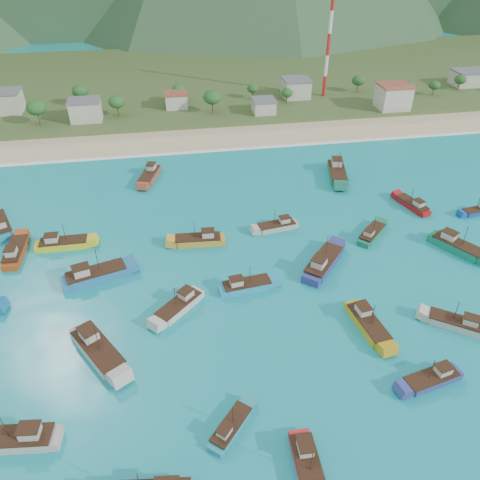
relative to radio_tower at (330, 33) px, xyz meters
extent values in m
plane|color=#0D8992|center=(-53.08, -108.00, -23.53)|extent=(600.00, 600.00, 0.00)
cube|color=beige|center=(-53.08, -29.00, -23.53)|extent=(400.00, 18.00, 1.20)
cube|color=#385123|center=(-53.08, 32.00, -23.53)|extent=(400.00, 110.00, 2.40)
cube|color=white|center=(-53.08, -38.50, -23.53)|extent=(400.00, 2.50, 0.08)
cube|color=beige|center=(-112.19, 1.48, -18.54)|extent=(8.38, 9.15, 6.78)
cube|color=beige|center=(-85.26, -11.25, -18.71)|extent=(9.85, 7.65, 6.44)
cube|color=beige|center=(-55.22, -3.89, -19.47)|extent=(7.60, 6.34, 4.91)
cube|color=beige|center=(-25.91, -13.84, -19.82)|extent=(7.27, 7.33, 4.21)
cube|color=beige|center=(-10.74, 0.37, -18.78)|extent=(9.34, 9.01, 6.29)
cube|color=beige|center=(19.53, -16.96, -18.02)|extent=(10.27, 9.13, 7.81)
cube|color=beige|center=(60.89, 3.20, -19.26)|extent=(12.44, 8.90, 5.33)
cylinder|color=red|center=(0.00, 0.00, -18.27)|extent=(1.20, 1.20, 7.31)
cylinder|color=white|center=(0.00, 0.00, -10.96)|extent=(1.20, 1.20, 7.31)
cylinder|color=red|center=(0.00, 0.00, -3.65)|extent=(1.20, 1.20, 7.31)
cylinder|color=white|center=(0.00, 0.00, 3.65)|extent=(1.20, 1.20, 7.31)
cube|color=red|center=(-46.14, -138.01, -23.02)|extent=(3.16, 10.02, 1.81)
cube|color=beige|center=(-46.10, -135.98, -21.38)|extent=(1.87, 2.30, 1.47)
cylinder|color=#382114|center=(-46.15, -138.58, -20.08)|extent=(0.12, 0.12, 4.07)
cube|color=navy|center=(-23.96, -127.68, -23.06)|extent=(9.93, 4.74, 1.74)
cube|color=beige|center=(-22.04, -127.28, -21.49)|extent=(2.49, 2.16, 1.41)
cylinder|color=#382114|center=(-24.49, -127.79, -20.24)|extent=(0.12, 0.12, 3.91)
cube|color=#C29516|center=(-28.90, -115.35, -22.95)|extent=(4.74, 11.12, 1.96)
cube|color=beige|center=(-29.23, -113.17, -21.18)|extent=(2.31, 2.71, 1.59)
cylinder|color=#382114|center=(-28.81, -115.95, -19.77)|extent=(0.12, 0.12, 4.41)
cube|color=orange|center=(-55.34, -85.57, -22.95)|extent=(10.97, 3.85, 1.96)
cube|color=beige|center=(-53.14, -85.71, -21.17)|extent=(2.57, 2.13, 1.59)
cylinder|color=#382114|center=(-55.95, -85.53, -19.76)|extent=(0.12, 0.12, 4.42)
cube|color=#A21417|center=(-3.07, -79.02, -23.07)|extent=(5.57, 9.90, 1.73)
cube|color=beige|center=(-2.47, -80.87, -21.50)|extent=(2.32, 2.59, 1.40)
cylinder|color=#382114|center=(-3.23, -78.50, -20.26)|extent=(0.12, 0.12, 3.89)
cube|color=#2292BD|center=(-47.59, -101.86, -23.01)|extent=(10.36, 4.17, 1.83)
cube|color=beige|center=(-49.63, -102.11, -21.35)|extent=(2.49, 2.11, 1.49)
cylinder|color=#382114|center=(-47.02, -101.79, -20.04)|extent=(0.12, 0.12, 4.12)
cube|color=teal|center=(-98.65, -72.34, -22.86)|extent=(7.77, 12.16, 2.13)
cube|color=beige|center=(-97.71, -74.55, -20.93)|extent=(3.02, 3.29, 1.73)
cube|color=#186C49|center=(-17.39, -89.15, -23.07)|extent=(8.65, 8.59, 1.71)
cube|color=beige|center=(-18.76, -90.50, -21.52)|extent=(2.73, 2.73, 1.39)
cylinder|color=#382114|center=(-17.01, -88.78, -20.29)|extent=(0.12, 0.12, 3.85)
cube|color=#0E45A7|center=(10.91, -84.25, -23.20)|extent=(8.23, 3.35, 1.45)
cylinder|color=#382114|center=(10.46, -84.31, -20.84)|extent=(0.12, 0.12, 3.27)
cube|color=#9C4029|center=(-65.40, -53.80, -22.93)|extent=(6.46, 11.49, 2.00)
cube|color=beige|center=(-64.71, -51.65, -21.11)|extent=(2.69, 3.00, 1.63)
cylinder|color=#382114|center=(-65.59, -54.39, -19.67)|extent=(0.12, 0.12, 4.51)
cube|color=beige|center=(-73.92, -113.94, -22.77)|extent=(10.01, 12.84, 2.32)
cube|color=beige|center=(-75.31, -111.73, -20.66)|extent=(3.53, 3.71, 1.89)
cylinder|color=#382114|center=(-73.53, -114.56, -18.99)|extent=(0.12, 0.12, 5.23)
cube|color=#B0A99F|center=(-37.45, -82.90, -23.07)|extent=(9.74, 4.25, 1.71)
cube|color=beige|center=(-35.55, -82.59, -21.52)|extent=(2.39, 2.04, 1.39)
cylinder|color=#382114|center=(-37.98, -82.99, -20.29)|extent=(0.12, 0.12, 3.85)
cube|color=#A03D15|center=(-93.05, -83.32, -22.95)|extent=(3.34, 10.86, 1.97)
cube|color=beige|center=(-93.08, -85.54, -21.16)|extent=(2.01, 2.48, 1.60)
cylinder|color=#382114|center=(-93.04, -82.71, -19.75)|extent=(0.12, 0.12, 4.42)
cube|color=#B3ADA2|center=(-83.70, -127.74, -22.91)|extent=(11.44, 4.45, 2.03)
cube|color=beige|center=(-81.43, -127.98, -21.08)|extent=(2.74, 2.30, 1.65)
cylinder|color=#382114|center=(-84.33, -127.67, -19.62)|extent=(0.12, 0.12, 4.56)
cube|color=#246BA1|center=(-75.82, -94.17, -22.79)|extent=(13.10, 7.14, 2.28)
cube|color=beige|center=(-78.28, -94.91, -20.72)|extent=(3.39, 3.02, 1.86)
cylinder|color=#382114|center=(-75.13, -93.97, -19.08)|extent=(0.12, 0.12, 5.14)
cube|color=teal|center=(-54.92, -130.43, -23.18)|extent=(7.21, 7.76, 1.49)
cube|color=beige|center=(-56.02, -131.69, -21.83)|extent=(2.35, 2.39, 1.21)
cylinder|color=#382114|center=(-54.61, -130.08, -20.76)|extent=(0.12, 0.12, 3.35)
cube|color=#BCB4A8|center=(-13.91, -117.44, -23.02)|extent=(9.93, 8.17, 1.82)
cube|color=beige|center=(-12.23, -118.61, -21.36)|extent=(2.92, 2.81, 1.48)
cylinder|color=#382114|center=(-14.38, -117.11, -20.05)|extent=(0.12, 0.12, 4.11)
cube|color=yellow|center=(-83.54, -82.11, -22.94)|extent=(10.92, 3.25, 1.98)
cube|color=beige|center=(-85.77, -82.12, -21.14)|extent=(2.49, 2.01, 1.61)
cylinder|color=#382114|center=(-82.92, -82.11, -19.71)|extent=(0.12, 0.12, 4.46)
cube|color=#1B6B4C|center=(-15.65, -61.02, -22.71)|extent=(6.84, 13.93, 2.43)
cube|color=beige|center=(-15.04, -58.35, -20.51)|extent=(3.07, 3.51, 1.98)
cylinder|color=#382114|center=(-15.82, -61.76, -18.76)|extent=(0.12, 0.12, 5.48)
cube|color=#127A57|center=(-1.65, -97.17, -22.86)|extent=(9.14, 11.77, 2.13)
cube|color=beige|center=(-2.92, -95.14, -20.93)|extent=(3.23, 3.39, 1.73)
cylinder|color=#382114|center=(-1.30, -97.73, -19.40)|extent=(0.12, 0.12, 4.79)
cube|color=beige|center=(-60.66, -105.48, -22.98)|extent=(9.62, 9.42, 1.89)
cube|color=beige|center=(-59.13, -104.01, -21.27)|extent=(3.02, 3.01, 1.53)
cylinder|color=#382114|center=(-61.09, -105.89, -19.91)|extent=(0.12, 0.12, 4.25)
cube|color=navy|center=(-31.26, -97.79, -22.78)|extent=(11.10, 12.05, 2.30)
cube|color=beige|center=(-32.95, -99.76, -20.69)|extent=(3.64, 3.70, 1.87)
cylinder|color=#382114|center=(-30.79, -97.25, -19.03)|extent=(0.12, 0.12, 5.18)
camera|label=1|loc=(-59.96, -167.84, 35.17)|focal=35.00mm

